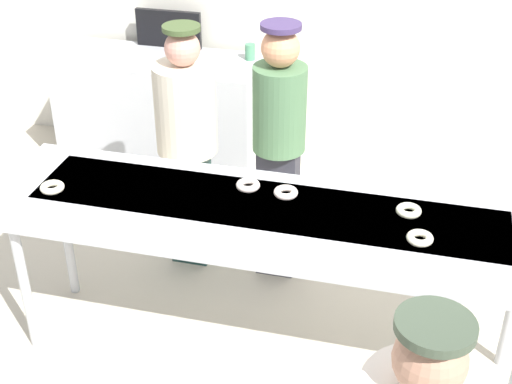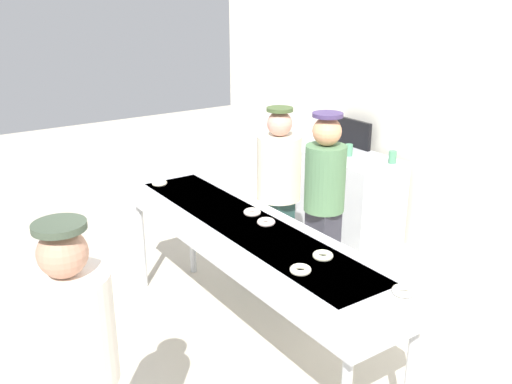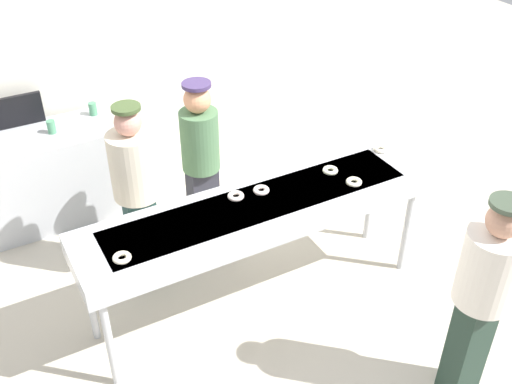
{
  "view_description": "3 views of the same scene",
  "coord_description": "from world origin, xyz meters",
  "views": [
    {
      "loc": [
        0.71,
        -2.98,
        2.92
      ],
      "look_at": [
        -0.06,
        0.04,
        1.04
      ],
      "focal_mm": 51.01,
      "sensor_mm": 36.0,
      "label": 1
    },
    {
      "loc": [
        3.0,
        -1.98,
        2.52
      ],
      "look_at": [
        -0.1,
        0.15,
        1.17
      ],
      "focal_mm": 39.83,
      "sensor_mm": 36.0,
      "label": 2
    },
    {
      "loc": [
        -1.76,
        -3.18,
        3.6
      ],
      "look_at": [
        0.0,
        0.05,
        1.06
      ],
      "focal_mm": 42.49,
      "sensor_mm": 36.0,
      "label": 3
    }
  ],
  "objects": [
    {
      "name": "sugar_donut_4",
      "position": [
        0.76,
        -0.14,
        1.02
      ],
      "size": [
        0.15,
        0.15,
        0.04
      ],
      "primitive_type": "torus",
      "rotation": [
        0.0,
        0.0,
        0.19
      ],
      "color": "#F5EFCB",
      "rests_on": "fryer_conveyor"
    },
    {
      "name": "worker_assistant",
      "position": [
        -0.68,
        0.78,
        0.93
      ],
      "size": [
        0.38,
        0.38,
        1.61
      ],
      "rotation": [
        0.0,
        0.0,
        3.43
      ],
      "color": "#1F3C39",
      "rests_on": "ground"
    },
    {
      "name": "customer_waiting",
      "position": [
        0.81,
        -1.44,
        0.95
      ],
      "size": [
        0.37,
        0.37,
        1.63
      ],
      "rotation": [
        0.0,
        0.0,
        -0.24
      ],
      "color": "#203429",
      "rests_on": "ground"
    },
    {
      "name": "back_wall",
      "position": [
        0.0,
        2.43,
        1.69
      ],
      "size": [
        8.0,
        0.12,
        3.38
      ],
      "primitive_type": "cube",
      "color": "silver",
      "rests_on": "ground"
    },
    {
      "name": "paper_cup_1",
      "position": [
        -1.07,
        1.96,
        0.97
      ],
      "size": [
        0.08,
        0.08,
        0.12
      ],
      "primitive_type": "cylinder",
      "color": "#4C8C66",
      "rests_on": "prep_counter"
    },
    {
      "name": "sugar_donut_0",
      "position": [
        -1.09,
        -0.14,
        1.02
      ],
      "size": [
        0.18,
        0.18,
        0.04
      ],
      "primitive_type": "torus",
      "rotation": [
        0.0,
        0.0,
        2.38
      ],
      "color": "#FEF3CD",
      "rests_on": "fryer_conveyor"
    },
    {
      "name": "ground_plane",
      "position": [
        0.0,
        0.0,
        0.0
      ],
      "size": [
        16.0,
        16.0,
        0.0
      ],
      "primitive_type": "plane",
      "color": "beige"
    },
    {
      "name": "paper_cup_0",
      "position": [
        -0.64,
        2.13,
        0.97
      ],
      "size": [
        0.08,
        0.08,
        0.12
      ],
      "primitive_type": "cylinder",
      "color": "#4C8C66",
      "rests_on": "prep_counter"
    },
    {
      "name": "sugar_donut_2",
      "position": [
        0.08,
        0.11,
        1.02
      ],
      "size": [
        0.16,
        0.16,
        0.04
      ],
      "primitive_type": "torus",
      "rotation": [
        0.0,
        0.0,
        1.2
      ],
      "color": "#F7E0D2",
      "rests_on": "fryer_conveyor"
    },
    {
      "name": "prep_counter",
      "position": [
        -1.33,
        1.98,
        0.46
      ],
      "size": [
        1.59,
        0.63,
        0.91
      ],
      "primitive_type": "cube",
      "color": "#B7BABF",
      "rests_on": "ground"
    },
    {
      "name": "menu_display",
      "position": [
        -1.33,
        2.25,
        1.06
      ],
      "size": [
        0.53,
        0.04,
        0.29
      ],
      "primitive_type": "cube",
      "color": "black",
      "rests_on": "prep_counter"
    },
    {
      "name": "worker_baker",
      "position": [
        -0.11,
        0.8,
        0.93
      ],
      "size": [
        0.32,
        0.32,
        1.66
      ],
      "rotation": [
        0.0,
        0.0,
        2.91
      ],
      "color": "#2C2C36",
      "rests_on": "ground"
    },
    {
      "name": "sugar_donut_3",
      "position": [
        0.7,
        0.09,
        1.02
      ],
      "size": [
        0.17,
        0.17,
        0.04
      ],
      "primitive_type": "torus",
      "rotation": [
        0.0,
        0.0,
        1.06
      ],
      "color": "#EFF1C8",
      "rests_on": "fryer_conveyor"
    },
    {
      "name": "sugar_donut_1",
      "position": [
        -0.12,
        0.13,
        1.02
      ],
      "size": [
        0.17,
        0.17,
        0.04
      ],
      "primitive_type": "torus",
      "rotation": [
        0.0,
        0.0,
        1.11
      ],
      "color": "#F3E0D2",
      "rests_on": "fryer_conveyor"
    },
    {
      "name": "fryer_conveyor",
      "position": [
        0.0,
        0.0,
        0.91
      ],
      "size": [
        2.79,
        0.66,
        1.0
      ],
      "color": "#B7BABF",
      "rests_on": "ground"
    },
    {
      "name": "sugar_donut_5",
      "position": [
        1.26,
        0.16,
        1.02
      ],
      "size": [
        0.16,
        0.16,
        0.04
      ],
      "primitive_type": "torus",
      "rotation": [
        0.0,
        0.0,
        2.75
      ],
      "color": "white",
      "rests_on": "fryer_conveyor"
    }
  ]
}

